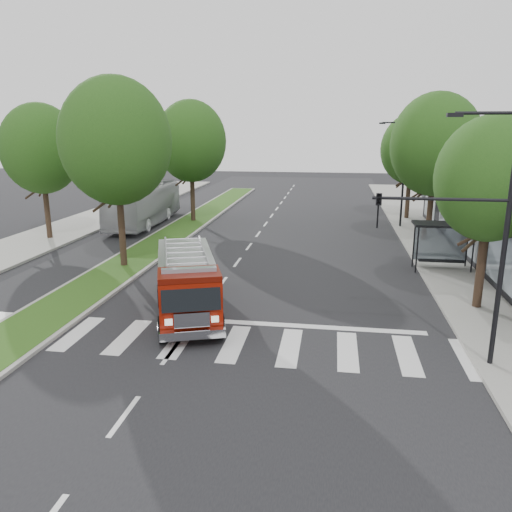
{
  "coord_description": "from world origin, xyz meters",
  "views": [
    {
      "loc": [
        5.31,
        -19.18,
        7.47
      ],
      "look_at": [
        1.91,
        2.69,
        1.8
      ],
      "focal_mm": 35.0,
      "sensor_mm": 36.0,
      "label": 1
    }
  ],
  "objects": [
    {
      "name": "tree_right_far",
      "position": [
        11.5,
        24.0,
        5.84
      ],
      "size": [
        5.0,
        5.0,
        8.73
      ],
      "color": "black",
      "rests_on": "ground"
    },
    {
      "name": "streetlight_right_far",
      "position": [
        10.35,
        20.0,
        4.48
      ],
      "size": [
        2.11,
        0.2,
        8.0
      ],
      "color": "black",
      "rests_on": "ground"
    },
    {
      "name": "tree_left_mid",
      "position": [
        -14.0,
        12.0,
        6.16
      ],
      "size": [
        5.2,
        5.2,
        9.16
      ],
      "color": "black",
      "rests_on": "ground"
    },
    {
      "name": "bus_shelter",
      "position": [
        11.2,
        8.15,
        2.04
      ],
      "size": [
        3.2,
        1.6,
        2.61
      ],
      "color": "black",
      "rests_on": "ground"
    },
    {
      "name": "sidewalk_left",
      "position": [
        -14.5,
        10.0,
        0.07
      ],
      "size": [
        5.0,
        80.0,
        0.15
      ],
      "primitive_type": "cube",
      "color": "gray",
      "rests_on": "ground"
    },
    {
      "name": "tree_right_near",
      "position": [
        11.5,
        2.0,
        5.51
      ],
      "size": [
        4.4,
        4.4,
        8.05
      ],
      "color": "black",
      "rests_on": "ground"
    },
    {
      "name": "streetlight_right_near",
      "position": [
        9.61,
        -3.5,
        4.67
      ],
      "size": [
        4.08,
        0.22,
        8.0
      ],
      "color": "black",
      "rests_on": "ground"
    },
    {
      "name": "median",
      "position": [
        -6.0,
        18.0,
        0.08
      ],
      "size": [
        3.0,
        50.0,
        0.15
      ],
      "color": "gray",
      "rests_on": "ground"
    },
    {
      "name": "fire_engine",
      "position": [
        -0.57,
        -0.1,
        1.27
      ],
      "size": [
        4.66,
        7.97,
        2.65
      ],
      "rotation": [
        0.0,
        0.0,
        0.34
      ],
      "color": "#530D04",
      "rests_on": "ground"
    },
    {
      "name": "city_bus",
      "position": [
        -9.59,
        18.59,
        1.58
      ],
      "size": [
        3.04,
        11.45,
        3.17
      ],
      "primitive_type": "imported",
      "rotation": [
        0.0,
        0.0,
        0.03
      ],
      "color": "#B1B1B5",
      "rests_on": "ground"
    },
    {
      "name": "sidewalk_right",
      "position": [
        12.5,
        10.0,
        0.07
      ],
      "size": [
        5.0,
        80.0,
        0.15
      ],
      "primitive_type": "cube",
      "color": "gray",
      "rests_on": "ground"
    },
    {
      "name": "ground",
      "position": [
        0.0,
        0.0,
        0.0
      ],
      "size": [
        140.0,
        140.0,
        0.0
      ],
      "primitive_type": "plane",
      "color": "black",
      "rests_on": "ground"
    },
    {
      "name": "tree_median_near",
      "position": [
        -6.0,
        6.0,
        6.81
      ],
      "size": [
        5.8,
        5.8,
        10.16
      ],
      "color": "black",
      "rests_on": "ground"
    },
    {
      "name": "tree_right_mid",
      "position": [
        11.5,
        14.0,
        6.49
      ],
      "size": [
        5.6,
        5.6,
        9.72
      ],
      "color": "black",
      "rests_on": "ground"
    },
    {
      "name": "tree_median_far",
      "position": [
        -6.0,
        20.0,
        6.49
      ],
      "size": [
        5.6,
        5.6,
        9.72
      ],
      "color": "black",
      "rests_on": "ground"
    }
  ]
}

